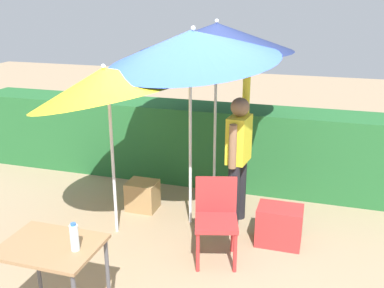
# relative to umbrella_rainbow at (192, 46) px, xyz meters

# --- Properties ---
(ground_plane) EXTENTS (24.00, 24.00, 0.00)m
(ground_plane) POSITION_rel_umbrella_rainbow_xyz_m (0.05, -0.46, -2.18)
(ground_plane) COLOR #9E8466
(hedge_row) EXTENTS (8.00, 0.70, 1.17)m
(hedge_row) POSITION_rel_umbrella_rainbow_xyz_m (0.05, 1.37, -1.59)
(hedge_row) COLOR #23602D
(hedge_row) RESTS_ON ground_plane
(umbrella_rainbow) EXTENTS (1.99, 1.99, 2.53)m
(umbrella_rainbow) POSITION_rel_umbrella_rainbow_xyz_m (0.00, 0.00, 0.00)
(umbrella_rainbow) COLOR silver
(umbrella_rainbow) RESTS_ON ground_plane
(umbrella_orange) EXTENTS (1.78, 1.76, 2.19)m
(umbrella_orange) POSITION_rel_umbrella_rainbow_xyz_m (-0.81, -0.50, -0.35)
(umbrella_orange) COLOR silver
(umbrella_orange) RESTS_ON ground_plane
(umbrella_yellow) EXTENTS (1.93, 1.93, 2.44)m
(umbrella_yellow) POSITION_rel_umbrella_rainbow_xyz_m (0.10, 0.72, 0.04)
(umbrella_yellow) COLOR silver
(umbrella_yellow) RESTS_ON ground_plane
(person_vendor) EXTENTS (0.26, 0.56, 1.88)m
(person_vendor) POSITION_rel_umbrella_rainbow_xyz_m (0.53, 0.17, -1.25)
(person_vendor) COLOR black
(person_vendor) RESTS_ON ground_plane
(chair_plastic) EXTENTS (0.54, 0.54, 0.89)m
(chair_plastic) POSITION_rel_umbrella_rainbow_xyz_m (0.47, -0.66, -1.67)
(chair_plastic) COLOR #B72D2D
(chair_plastic) RESTS_ON ground_plane
(cooler_box) EXTENTS (0.50, 0.35, 0.45)m
(cooler_box) POSITION_rel_umbrella_rainbow_xyz_m (1.09, -0.17, -1.95)
(cooler_box) COLOR red
(cooler_box) RESTS_ON ground_plane
(crate_cardboard) EXTENTS (0.39, 0.33, 0.39)m
(crate_cardboard) POSITION_rel_umbrella_rainbow_xyz_m (-0.74, 0.18, -1.99)
(crate_cardboard) COLOR #9E7A4C
(crate_cardboard) RESTS_ON ground_plane
(folding_table) EXTENTS (0.80, 0.60, 0.77)m
(folding_table) POSITION_rel_umbrella_rainbow_xyz_m (-0.60, -2.02, -1.51)
(folding_table) COLOR #4C4C51
(folding_table) RESTS_ON ground_plane
(bottle_water) EXTENTS (0.07, 0.07, 0.24)m
(bottle_water) POSITION_rel_umbrella_rainbow_xyz_m (-0.36, -2.03, -1.30)
(bottle_water) COLOR silver
(bottle_water) RESTS_ON folding_table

